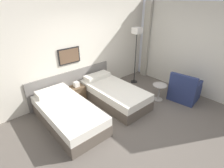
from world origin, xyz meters
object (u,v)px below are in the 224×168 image
at_px(nightstand, 77,93).
at_px(floor_lamp, 137,37).
at_px(bed_near_door, 68,114).
at_px(side_table, 159,89).
at_px(armchair, 184,91).
at_px(bed_near_window, 114,94).

height_order(nightstand, floor_lamp, floor_lamp).
relative_size(bed_near_door, side_table, 4.17).
bearing_deg(armchair, side_table, 42.18).
xyz_separation_m(nightstand, side_table, (1.79, -1.58, 0.11)).
bearing_deg(bed_near_window, floor_lamp, 18.97).
relative_size(nightstand, floor_lamp, 0.30).
bearing_deg(armchair, nightstand, 40.80).
xyz_separation_m(bed_near_window, floor_lamp, (1.42, 0.49, 1.35)).
bearing_deg(side_table, bed_near_window, 143.05).
distance_m(bed_near_door, nightstand, 1.07).
distance_m(nightstand, side_table, 2.39).
xyz_separation_m(bed_near_window, nightstand, (-0.73, 0.78, -0.02)).
bearing_deg(nightstand, bed_near_window, -47.00).
xyz_separation_m(side_table, armchair, (0.57, -0.47, -0.06)).
relative_size(floor_lamp, armchair, 2.19).
bearing_deg(floor_lamp, nightstand, 172.32).
relative_size(nightstand, armchair, 0.67).
bearing_deg(side_table, floor_lamp, 74.35).
distance_m(bed_near_window, armchair, 2.07).
height_order(bed_near_door, armchair, armchair).
xyz_separation_m(bed_near_door, armchair, (3.09, -1.27, 0.03)).
bearing_deg(side_table, bed_near_door, 162.38).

